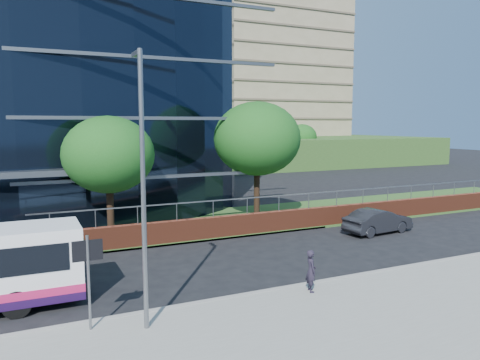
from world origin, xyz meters
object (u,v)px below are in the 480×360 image
tree_far_d (257,139)px  pedestrian (311,271)px  tree_dist_f (302,137)px  parked_car (378,221)px  streetlight_east (143,183)px  tree_dist_e (203,136)px  street_sign (88,263)px  tree_far_c (109,155)px

tree_far_d → pedestrian: (-3.95, -11.75, -4.28)m
tree_dist_f → parked_car: tree_dist_f is taller
streetlight_east → tree_dist_f: bearing=52.4°
tree_far_d → tree_dist_f: bearing=53.1°
tree_dist_e → tree_dist_f: size_ratio=1.08×
streetlight_east → street_sign: bearing=158.6°
tree_dist_e → streetlight_east: (-18.00, -42.17, -0.10)m
tree_dist_f → pedestrian: bearing=-122.6°
street_sign → tree_dist_f: tree_dist_f is taller
tree_far_c → streetlight_east: bearing=-95.1°
streetlight_east → pedestrian: 7.02m
tree_far_c → tree_dist_f: (33.00, 33.00, -0.33)m
pedestrian → streetlight_east: bearing=109.6°
tree_far_c → pedestrian: size_ratio=4.30×
tree_dist_e → streetlight_east: bearing=-113.1°
street_sign → tree_far_c: (2.50, 10.59, 2.39)m
tree_dist_f → parked_car: (-19.13, -37.34, -3.52)m
street_sign → tree_far_c: tree_far_c is taller
parked_car → tree_far_d: bearing=37.0°
street_sign → pedestrian: size_ratio=1.85×
tree_dist_e → tree_dist_f: (16.00, 2.00, -0.33)m
tree_far_c → pedestrian: tree_far_c is taller
tree_dist_e → pedestrian: 43.58m
tree_dist_f → streetlight_east: size_ratio=0.76×
street_sign → tree_dist_e: bearing=64.9°
streetlight_east → parked_car: (14.87, 6.84, -3.75)m
tree_dist_f → streetlight_east: 55.74m
streetlight_east → parked_car: size_ratio=1.92×
street_sign → parked_car: street_sign is taller
tree_dist_f → streetlight_east: streetlight_east is taller
parked_car → tree_dist_f: bearing=-32.5°
streetlight_east → pedestrian: bearing=4.0°
tree_dist_e → streetlight_east: 45.85m
tree_dist_e → pedestrian: tree_dist_e is taller
tree_far_d → parked_car: size_ratio=1.79×
street_sign → tree_dist_e: (19.50, 41.59, 2.39)m
tree_far_d → streetlight_east: streetlight_east is taller
parked_car → pedestrian: 10.91m
street_sign → pedestrian: 7.65m
tree_dist_e → tree_far_d: bearing=-104.9°
tree_far_d → pedestrian: size_ratio=4.92×
streetlight_east → pedestrian: streetlight_east is taller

